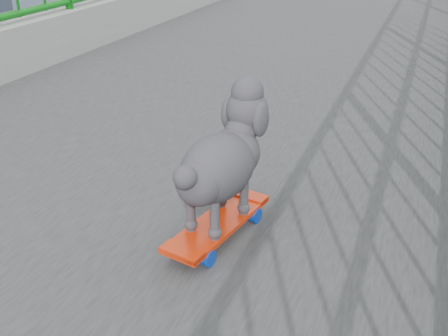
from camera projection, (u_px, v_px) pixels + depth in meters
skateboard at (218, 225)px, 1.63m from camera, size 0.21×0.45×0.06m
poodle at (222, 159)px, 1.56m from camera, size 0.24×0.46×0.38m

